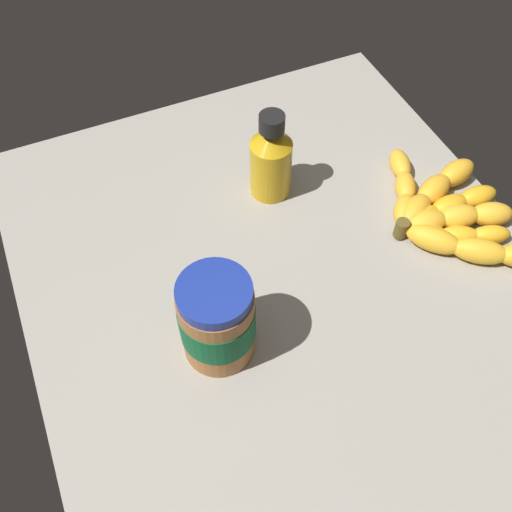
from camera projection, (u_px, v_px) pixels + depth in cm
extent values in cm
cube|color=gray|center=(282.00, 275.00, 83.71)|extent=(79.81, 71.67, 4.23)
ellipsoid|color=gold|center=(433.00, 239.00, 82.58)|extent=(8.55, 8.12, 3.68)
ellipsoid|color=gold|center=(479.00, 251.00, 81.35)|extent=(7.80, 8.73, 3.68)
ellipsoid|color=gold|center=(427.00, 233.00, 83.78)|extent=(5.47, 6.40, 2.86)
ellipsoid|color=gold|center=(459.00, 235.00, 83.54)|extent=(5.09, 6.43, 2.86)
ellipsoid|color=gold|center=(491.00, 235.00, 83.59)|extent=(4.64, 6.39, 2.86)
ellipsoid|color=gold|center=(427.00, 222.00, 84.42)|extent=(4.49, 6.74, 3.69)
ellipsoid|color=gold|center=(458.00, 217.00, 85.07)|extent=(5.20, 7.05, 3.69)
ellipsoid|color=gold|center=(492.00, 214.00, 85.33)|extent=(5.82, 7.24, 3.69)
ellipsoid|color=gold|center=(422.00, 218.00, 85.15)|extent=(4.07, 6.69, 3.29)
ellipsoid|color=gold|center=(449.00, 206.00, 86.55)|extent=(3.43, 6.39, 3.29)
ellipsoid|color=gold|center=(477.00, 197.00, 87.66)|extent=(3.81, 6.57, 3.29)
ellipsoid|color=gold|center=(415.00, 210.00, 85.73)|extent=(6.71, 7.85, 3.79)
ellipsoid|color=gold|center=(434.00, 190.00, 88.16)|extent=(6.00, 7.78, 3.79)
ellipsoid|color=gold|center=(456.00, 173.00, 90.25)|extent=(5.15, 7.52, 3.79)
ellipsoid|color=gold|center=(404.00, 210.00, 86.20)|extent=(6.68, 6.28, 3.14)
ellipsoid|color=gold|center=(405.00, 186.00, 88.99)|extent=(6.83, 5.65, 3.14)
ellipsoid|color=gold|center=(400.00, 164.00, 91.82)|extent=(6.73, 4.82, 3.14)
cylinder|color=brown|center=(401.00, 229.00, 83.80)|extent=(2.00, 2.00, 3.00)
cylinder|color=#9E602D|center=(217.00, 323.00, 69.92)|extent=(9.19, 9.19, 11.80)
cylinder|color=#0F592D|center=(217.00, 320.00, 69.44)|extent=(9.38, 9.38, 5.31)
cylinder|color=navy|center=(214.00, 293.00, 64.46)|extent=(8.89, 8.89, 1.68)
cylinder|color=gold|center=(271.00, 168.00, 86.90)|extent=(6.34, 6.34, 9.55)
cone|color=gold|center=(271.00, 137.00, 81.94)|extent=(6.34, 6.34, 2.68)
cylinder|color=black|center=(272.00, 123.00, 79.82)|extent=(3.74, 3.74, 2.58)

